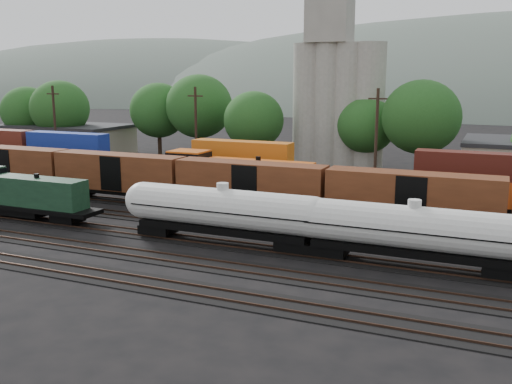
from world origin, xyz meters
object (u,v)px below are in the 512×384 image
at_px(green_locomotive, 14,192).
at_px(tank_car_a, 223,210).
at_px(orange_locomotive, 229,175).
at_px(grain_silo, 337,91).

bearing_deg(green_locomotive, tank_car_a, 0.00).
distance_m(green_locomotive, tank_car_a, 22.10).
xyz_separation_m(tank_car_a, orange_locomotive, (-6.67, 15.00, 0.01)).
distance_m(tank_car_a, grain_silo, 41.91).
bearing_deg(orange_locomotive, grain_silo, 80.01).
bearing_deg(tank_car_a, grain_silo, 92.91).
xyz_separation_m(green_locomotive, tank_car_a, (22.10, 0.00, 0.29)).
bearing_deg(grain_silo, tank_car_a, -87.09).
distance_m(green_locomotive, grain_silo, 46.45).
relative_size(tank_car_a, orange_locomotive, 0.91).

